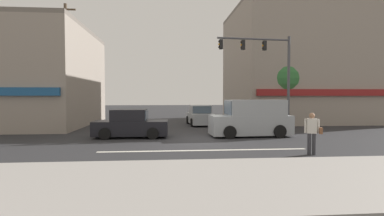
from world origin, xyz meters
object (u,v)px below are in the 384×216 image
(street_tree, at_px, (281,79))
(pedestrian_foreground_with_bag, at_px, (312,131))
(sedan_crossing_center, at_px, (131,125))
(utility_pole_near_left, at_px, (66,64))
(traffic_light_mast, at_px, (270,65))
(sedan_parked_curbside, at_px, (200,116))
(van_crossing_rightbound, at_px, (251,119))

(street_tree, bearing_deg, pedestrian_foreground_with_bag, -106.11)
(sedan_crossing_center, bearing_deg, utility_pole_near_left, 135.55)
(traffic_light_mast, distance_m, sedan_crossing_center, 9.54)
(street_tree, distance_m, sedan_crossing_center, 13.36)
(traffic_light_mast, distance_m, sedan_parked_curbside, 7.40)
(sedan_parked_curbside, height_order, pedestrian_foreground_with_bag, pedestrian_foreground_with_bag)
(sedan_parked_curbside, distance_m, van_crossing_rightbound, 7.34)
(traffic_light_mast, xyz_separation_m, van_crossing_rightbound, (-1.73, -1.86, -3.30))
(utility_pole_near_left, distance_m, sedan_parked_curbside, 10.69)
(utility_pole_near_left, xyz_separation_m, van_crossing_rightbound, (11.96, -5.02, -3.55))
(traffic_light_mast, bearing_deg, sedan_parked_curbside, 127.24)
(utility_pole_near_left, relative_size, sedan_crossing_center, 2.13)
(street_tree, height_order, sedan_parked_curbside, street_tree)
(street_tree, relative_size, pedestrian_foreground_with_bag, 3.25)
(van_crossing_rightbound, height_order, pedestrian_foreground_with_bag, van_crossing_rightbound)
(sedan_crossing_center, bearing_deg, sedan_parked_curbside, 55.61)
(utility_pole_near_left, height_order, pedestrian_foreground_with_bag, utility_pole_near_left)
(sedan_parked_curbside, bearing_deg, street_tree, -3.53)
(utility_pole_near_left, xyz_separation_m, pedestrian_foreground_with_bag, (12.77, -10.66, -3.61))
(utility_pole_near_left, bearing_deg, van_crossing_rightbound, -22.76)
(van_crossing_rightbound, bearing_deg, sedan_parked_curbside, 107.35)
(street_tree, bearing_deg, utility_pole_near_left, -174.45)
(traffic_light_mast, relative_size, pedestrian_foreground_with_bag, 3.71)
(pedestrian_foreground_with_bag, bearing_deg, utility_pole_near_left, 140.14)
(utility_pole_near_left, bearing_deg, traffic_light_mast, -13.01)
(sedan_crossing_center, xyz_separation_m, van_crossing_rightbound, (6.93, -0.08, 0.29))
(street_tree, xyz_separation_m, traffic_light_mast, (-2.62, -4.75, 0.61))
(sedan_parked_curbside, relative_size, pedestrian_foreground_with_bag, 2.51)
(street_tree, height_order, van_crossing_rightbound, street_tree)
(street_tree, bearing_deg, sedan_crossing_center, -149.96)
(van_crossing_rightbound, bearing_deg, sedan_crossing_center, 179.34)
(sedan_crossing_center, relative_size, pedestrian_foreground_with_bag, 2.48)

